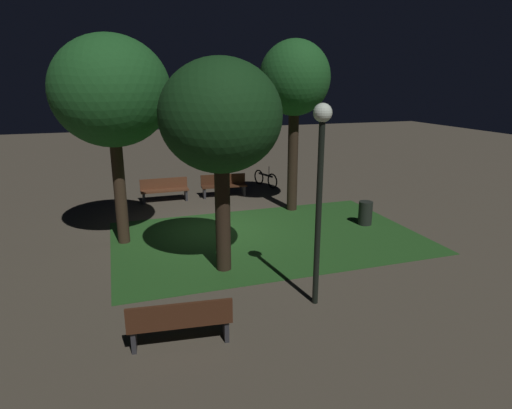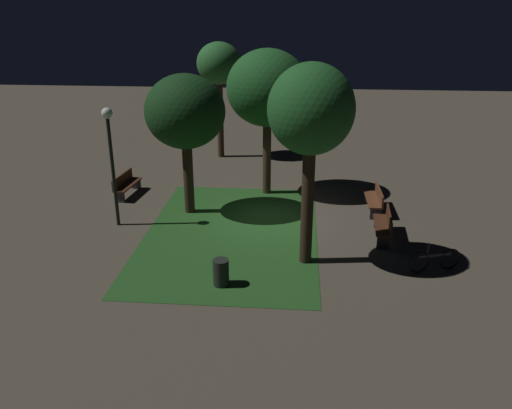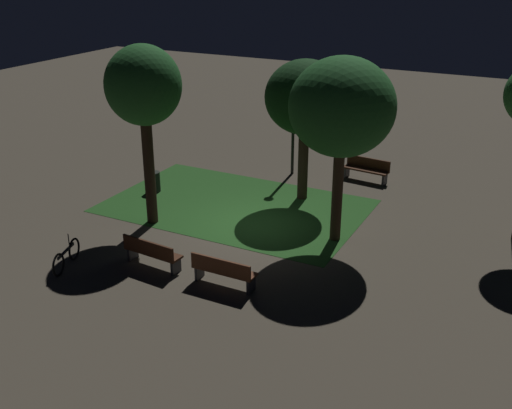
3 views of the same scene
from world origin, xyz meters
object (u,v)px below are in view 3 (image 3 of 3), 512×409
at_px(trash_bin, 154,182).
at_px(tree_left_canopy, 143,88).
at_px(lamp_post_path_center, 294,105).
at_px(bicycle, 66,256).
at_px(bench_front_right, 152,252).
at_px(tree_right_canopy, 342,108).
at_px(tree_back_right, 305,98).
at_px(bench_back_row, 223,270).
at_px(bench_near_trees, 367,169).

bearing_deg(trash_bin, tree_left_canopy, -55.49).
bearing_deg(lamp_post_path_center, bicycle, -103.74).
xyz_separation_m(bench_front_right, tree_right_canopy, (4.00, 4.12, 3.71)).
xyz_separation_m(tree_back_right, trash_bin, (-5.18, -1.93, -3.31)).
height_order(tree_back_right, tree_right_canopy, tree_right_canopy).
height_order(bench_back_row, trash_bin, bench_back_row).
bearing_deg(bench_back_row, lamp_post_path_center, 102.58).
height_order(lamp_post_path_center, bicycle, lamp_post_path_center).
xyz_separation_m(bench_front_right, tree_left_canopy, (-1.87, 2.58, 4.01)).
height_order(tree_back_right, lamp_post_path_center, tree_back_right).
relative_size(bench_front_right, bench_near_trees, 1.00).
xyz_separation_m(bench_front_right, bench_back_row, (2.34, -0.00, 0.00)).
bearing_deg(bicycle, trash_bin, 102.16).
xyz_separation_m(tree_back_right, bicycle, (-3.89, -7.93, -3.35)).
distance_m(bench_near_trees, lamp_post_path_center, 3.79).
xyz_separation_m(tree_left_canopy, bicycle, (-0.30, -3.69, -4.15)).
bearing_deg(bench_near_trees, tree_left_canopy, -125.54).
xyz_separation_m(bench_near_trees, tree_back_right, (-1.50, -2.89, 3.21)).
distance_m(bench_near_trees, tree_left_canopy, 9.64).
bearing_deg(bench_back_row, tree_back_right, 95.22).
bearing_deg(bench_front_right, lamp_post_path_center, 87.98).
distance_m(tree_back_right, tree_left_canopy, 5.62).
height_order(bench_back_row, tree_left_canopy, tree_left_canopy).
bearing_deg(trash_bin, lamp_post_path_center, 47.85).
relative_size(bench_back_row, trash_bin, 2.34).
bearing_deg(tree_right_canopy, bench_near_trees, 97.93).
bearing_deg(bench_back_row, tree_left_canopy, 148.52).
bearing_deg(tree_back_right, trash_bin, -159.56).
height_order(bench_near_trees, lamp_post_path_center, lamp_post_path_center).
xyz_separation_m(bench_back_row, lamp_post_path_center, (-2.02, 9.07, 2.35)).
relative_size(bench_near_trees, bicycle, 1.16).
bearing_deg(tree_right_canopy, tree_left_canopy, -165.30).
relative_size(tree_left_canopy, lamp_post_path_center, 1.42).
relative_size(bench_back_row, tree_right_canopy, 0.32).
relative_size(tree_back_right, lamp_post_path_center, 1.22).
distance_m(bench_back_row, bicycle, 4.65).
distance_m(bench_near_trees, tree_right_canopy, 6.75).
distance_m(tree_right_canopy, trash_bin, 8.41).
relative_size(bench_front_right, tree_left_canopy, 0.31).
relative_size(bench_front_right, bicycle, 1.15).
relative_size(bench_front_right, trash_bin, 2.38).
height_order(bench_near_trees, trash_bin, bench_near_trees).
distance_m(bench_back_row, tree_right_canopy, 5.79).
distance_m(bench_back_row, tree_back_right, 7.57).
height_order(bench_back_row, tree_right_canopy, tree_right_canopy).
bearing_deg(tree_back_right, bench_front_right, -104.16).
distance_m(bench_front_right, bicycle, 2.44).
xyz_separation_m(bench_back_row, tree_left_canopy, (-4.22, 2.58, 4.01)).
xyz_separation_m(bench_front_right, trash_bin, (-3.46, 4.89, -0.10)).
xyz_separation_m(lamp_post_path_center, trash_bin, (-3.78, -4.18, -2.44)).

